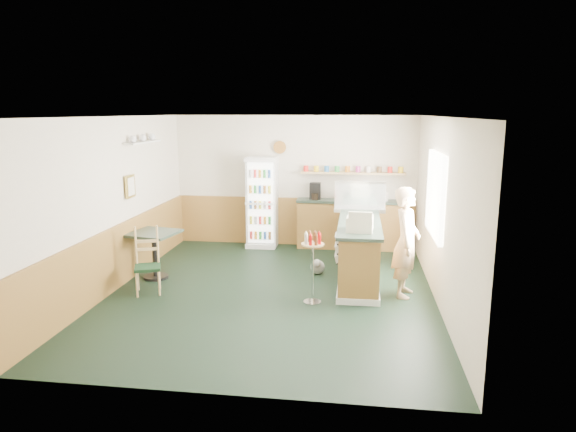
% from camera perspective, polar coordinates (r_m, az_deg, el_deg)
% --- Properties ---
extents(ground, '(6.00, 6.00, 0.00)m').
position_cam_1_polar(ground, '(8.12, -1.89, -8.42)').
color(ground, black).
rests_on(ground, ground).
extents(room_envelope, '(5.04, 6.02, 2.72)m').
position_cam_1_polar(room_envelope, '(8.49, -2.65, 3.07)').
color(room_envelope, beige).
rests_on(room_envelope, ground).
extents(service_counter, '(0.68, 3.01, 1.01)m').
position_cam_1_polar(service_counter, '(8.91, 7.87, -3.61)').
color(service_counter, olive).
rests_on(service_counter, ground).
extents(back_counter, '(2.24, 0.42, 1.69)m').
position_cam_1_polar(back_counter, '(10.57, 7.00, -0.68)').
color(back_counter, olive).
rests_on(back_counter, ground).
extents(drinks_fridge, '(0.62, 0.53, 1.87)m').
position_cam_1_polar(drinks_fridge, '(10.61, -2.91, 1.54)').
color(drinks_fridge, white).
rests_on(drinks_fridge, ground).
extents(display_case, '(0.91, 0.48, 0.52)m').
position_cam_1_polar(display_case, '(9.35, 8.00, 2.16)').
color(display_case, silver).
rests_on(display_case, service_counter).
extents(cash_register, '(0.41, 0.43, 0.22)m').
position_cam_1_polar(cash_register, '(7.77, 8.00, -0.84)').
color(cash_register, beige).
rests_on(cash_register, service_counter).
extents(shopkeeper, '(0.51, 0.63, 1.68)m').
position_cam_1_polar(shopkeeper, '(7.93, 13.01, -2.86)').
color(shopkeeper, tan).
rests_on(shopkeeper, ground).
extents(condiment_stand, '(0.34, 0.34, 1.05)m').
position_cam_1_polar(condiment_stand, '(7.48, 2.75, -4.54)').
color(condiment_stand, silver).
rests_on(condiment_stand, ground).
extents(newspaper_rack, '(0.09, 0.41, 0.49)m').
position_cam_1_polar(newspaper_rack, '(8.85, 5.56, -3.55)').
color(newspaper_rack, black).
rests_on(newspaper_rack, ground).
extents(cafe_table, '(0.86, 0.86, 0.80)m').
position_cam_1_polar(cafe_table, '(8.89, -14.63, -3.22)').
color(cafe_table, black).
rests_on(cafe_table, ground).
extents(cafe_chair, '(0.49, 0.50, 1.03)m').
position_cam_1_polar(cafe_chair, '(8.28, -15.16, -4.53)').
color(cafe_chair, black).
rests_on(cafe_chair, ground).
extents(dog_doorstop, '(0.25, 0.32, 0.30)m').
position_cam_1_polar(dog_doorstop, '(8.94, 3.29, -5.61)').
color(dog_doorstop, gray).
rests_on(dog_doorstop, ground).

